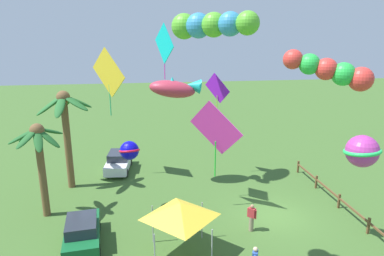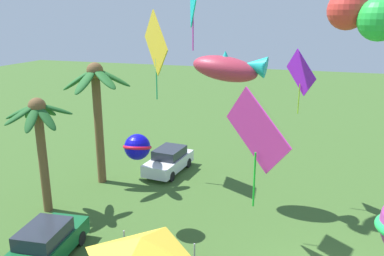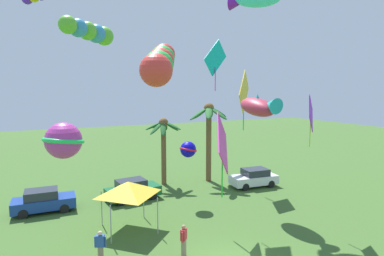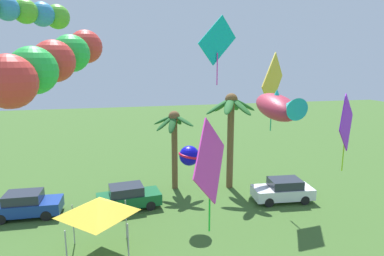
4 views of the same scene
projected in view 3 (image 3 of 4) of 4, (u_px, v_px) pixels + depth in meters
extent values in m
cylinder|color=brown|center=(164.00, 154.00, 27.27)|extent=(0.42, 0.42, 5.32)
ellipsoid|color=#1E5623|center=(171.00, 126.00, 27.39)|extent=(1.60, 0.66, 1.07)
ellipsoid|color=#1E5623|center=(165.00, 126.00, 27.70)|extent=(1.15, 1.57, 1.11)
ellipsoid|color=#1E5623|center=(158.00, 125.00, 27.55)|extent=(0.92, 1.70, 0.90)
ellipsoid|color=#1E5623|center=(154.00, 126.00, 27.03)|extent=(1.65, 1.20, 0.93)
ellipsoid|color=#1E5623|center=(157.00, 128.00, 26.54)|extent=(1.57, 0.89, 1.17)
ellipsoid|color=#1E5623|center=(163.00, 128.00, 26.34)|extent=(0.98, 1.54, 1.20)
ellipsoid|color=#1E5623|center=(172.00, 126.00, 26.72)|extent=(1.49, 1.52, 0.84)
sphere|color=brown|center=(163.00, 123.00, 26.96)|extent=(0.81, 0.81, 0.81)
cylinder|color=brown|center=(209.00, 145.00, 28.27)|extent=(0.47, 0.47, 6.49)
ellipsoid|color=#236028|center=(218.00, 112.00, 28.42)|extent=(2.05, 0.80, 1.21)
ellipsoid|color=#236028|center=(210.00, 112.00, 28.82)|extent=(1.56, 1.94, 1.33)
ellipsoid|color=#236028|center=(201.00, 113.00, 28.52)|extent=(1.28, 1.99, 1.38)
ellipsoid|color=#236028|center=(199.00, 113.00, 27.59)|extent=(1.96, 0.70, 1.34)
ellipsoid|color=#236028|center=(209.00, 113.00, 26.97)|extent=(1.51, 2.06, 1.13)
ellipsoid|color=#236028|center=(218.00, 113.00, 27.34)|extent=(1.36, 2.05, 1.24)
sphere|color=brown|center=(209.00, 108.00, 27.88)|extent=(0.90, 0.90, 0.90)
cube|color=navy|center=(44.00, 203.00, 21.30)|extent=(3.97, 1.86, 0.70)
cube|color=#282D38|center=(41.00, 194.00, 21.17)|extent=(2.09, 1.58, 0.56)
cylinder|color=black|center=(64.00, 201.00, 22.53)|extent=(0.61, 0.20, 0.60)
cylinder|color=black|center=(64.00, 208.00, 21.11)|extent=(0.61, 0.20, 0.60)
cylinder|color=black|center=(25.00, 206.00, 21.57)|extent=(0.61, 0.20, 0.60)
cylinder|color=black|center=(23.00, 214.00, 20.15)|extent=(0.61, 0.20, 0.60)
cube|color=silver|center=(254.00, 179.00, 26.85)|extent=(4.04, 2.06, 0.70)
cube|color=#282D38|center=(255.00, 172.00, 26.83)|extent=(2.16, 1.68, 0.56)
cylinder|color=black|center=(245.00, 187.00, 25.74)|extent=(0.61, 0.24, 0.60)
cylinder|color=black|center=(236.00, 182.00, 27.20)|extent=(0.61, 0.24, 0.60)
cylinder|color=black|center=(271.00, 184.00, 26.58)|extent=(0.61, 0.24, 0.60)
cylinder|color=black|center=(261.00, 179.00, 28.04)|extent=(0.61, 0.24, 0.60)
cube|color=#145B2D|center=(133.00, 192.00, 23.67)|extent=(4.06, 2.10, 0.70)
cube|color=#282D38|center=(131.00, 184.00, 23.52)|extent=(2.18, 1.70, 0.56)
cylinder|color=black|center=(144.00, 190.00, 25.00)|extent=(0.62, 0.24, 0.60)
cylinder|color=black|center=(153.00, 196.00, 23.68)|extent=(0.62, 0.24, 0.60)
cylinder|color=black|center=(114.00, 195.00, 23.73)|extent=(0.62, 0.24, 0.60)
cylinder|color=black|center=(121.00, 202.00, 22.41)|extent=(0.62, 0.24, 0.60)
cylinder|color=gray|center=(184.00, 248.00, 15.61)|extent=(0.26, 0.26, 0.84)
cube|color=#B72D33|center=(184.00, 234.00, 15.53)|extent=(0.43, 0.44, 0.54)
sphere|color=#A37556|center=(184.00, 227.00, 15.48)|extent=(0.21, 0.21, 0.21)
cylinder|color=#B72D33|center=(185.00, 233.00, 15.75)|extent=(0.09, 0.09, 0.52)
cylinder|color=#B72D33|center=(182.00, 237.00, 15.31)|extent=(0.09, 0.09, 0.52)
cylinder|color=gray|center=(101.00, 255.00, 14.93)|extent=(0.26, 0.26, 0.84)
cube|color=#2D519E|center=(100.00, 241.00, 14.85)|extent=(0.44, 0.37, 0.54)
sphere|color=beige|center=(100.00, 233.00, 14.81)|extent=(0.21, 0.21, 0.21)
cylinder|color=#2D519E|center=(105.00, 242.00, 14.86)|extent=(0.09, 0.09, 0.52)
cylinder|color=#2D519E|center=(95.00, 242.00, 14.85)|extent=(0.09, 0.09, 0.52)
cylinder|color=#9E9EA3|center=(111.00, 224.00, 16.81)|extent=(0.06, 0.06, 2.10)
cylinder|color=#9E9EA3|center=(158.00, 216.00, 17.93)|extent=(0.06, 0.06, 2.10)
cylinder|color=#9E9EA3|center=(102.00, 208.00, 19.13)|extent=(0.06, 0.06, 2.10)
cylinder|color=#9E9EA3|center=(144.00, 202.00, 20.26)|extent=(0.06, 0.06, 2.10)
pyramid|color=yellow|center=(128.00, 188.00, 18.36)|extent=(2.86, 2.86, 0.75)
sphere|color=#59B82E|center=(104.00, 36.00, 16.80)|extent=(0.98, 0.98, 0.98)
sphere|color=#348BC5|center=(96.00, 34.00, 16.16)|extent=(0.94, 0.94, 0.94)
sphere|color=#59B82E|center=(87.00, 31.00, 15.52)|extent=(0.90, 0.90, 0.90)
sphere|color=#348BC5|center=(78.00, 28.00, 14.87)|extent=(0.86, 0.86, 0.86)
sphere|color=#59B82E|center=(68.00, 25.00, 14.23)|extent=(0.82, 0.82, 0.82)
sphere|color=#B53597|center=(63.00, 141.00, 10.57)|extent=(1.20, 1.20, 1.20)
torus|color=#25CF5B|center=(63.00, 141.00, 10.57)|extent=(1.85, 1.85, 0.34)
sphere|color=#0C0AC0|center=(188.00, 149.00, 22.54)|extent=(1.13, 1.13, 1.13)
torus|color=red|center=(188.00, 149.00, 22.54)|extent=(1.42, 1.42, 0.42)
cube|color=#E734B4|center=(223.00, 143.00, 17.65)|extent=(2.13, 2.81, 3.39)
cylinder|color=green|center=(222.00, 178.00, 17.88)|extent=(0.07, 0.07, 2.25)
cube|color=#0CB7B2|center=(215.00, 58.00, 20.16)|extent=(2.14, 0.94, 2.31)
cylinder|color=#EA26B9|center=(215.00, 79.00, 20.32)|extent=(0.05, 0.05, 1.51)
cube|color=#921BD8|center=(311.00, 113.00, 18.65)|extent=(1.74, 1.50, 2.24)
cylinder|color=#9BDE1F|center=(310.00, 135.00, 18.80)|extent=(0.05, 0.05, 1.47)
cube|color=yellow|center=(244.00, 92.00, 25.81)|extent=(2.59, 2.46, 3.52)
cylinder|color=#30B068|center=(244.00, 116.00, 26.04)|extent=(0.08, 0.08, 2.29)
cone|color=purple|center=(237.00, 3.00, 21.54)|extent=(1.42, 1.43, 1.05)
sphere|color=red|center=(156.00, 70.00, 10.19)|extent=(1.07, 1.07, 1.07)
sphere|color=green|center=(158.00, 66.00, 10.89)|extent=(1.03, 1.03, 1.03)
sphere|color=red|center=(161.00, 62.00, 11.58)|extent=(0.99, 0.99, 0.99)
sphere|color=green|center=(162.00, 58.00, 12.28)|extent=(0.94, 0.94, 0.94)
sphere|color=red|center=(164.00, 55.00, 12.98)|extent=(0.90, 0.90, 0.90)
ellipsoid|color=#BA3046|center=(257.00, 107.00, 21.14)|extent=(1.62, 3.32, 1.58)
cone|color=#1DBAB0|center=(271.00, 105.00, 19.83)|extent=(1.02, 1.15, 1.14)
cone|color=#1DBAB0|center=(257.00, 99.00, 21.07)|extent=(0.64, 0.64, 0.65)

